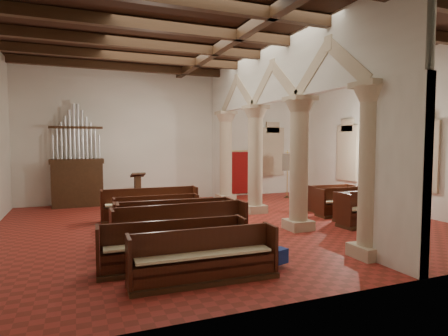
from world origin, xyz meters
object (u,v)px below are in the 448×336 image
nave_pew_0 (204,265)px  aisle_pew_0 (370,214)px  pipe_organ (77,174)px  lectern (138,192)px  processional_banner (287,182)px

nave_pew_0 → aisle_pew_0: size_ratio=1.27×
pipe_organ → aisle_pew_0: 11.51m
pipe_organ → nave_pew_0: size_ratio=1.50×
lectern → nave_pew_0: lectern is taller
lectern → nave_pew_0: 9.38m
lectern → nave_pew_0: (-0.15, -9.37, -0.25)m
processional_banner → nave_pew_0: bearing=-118.1°
lectern → processional_banner: (7.06, -0.51, 0.20)m
lectern → pipe_organ: bearing=160.9°
nave_pew_0 → aisle_pew_0: 7.08m
aisle_pew_0 → nave_pew_0: bearing=-161.2°
pipe_organ → lectern: bearing=-15.3°
pipe_organ → lectern: 2.59m
pipe_organ → aisle_pew_0: (8.79, -7.36, -1.00)m
pipe_organ → processional_banner: pipe_organ is taller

